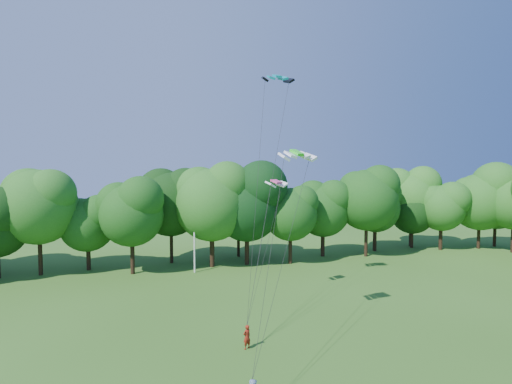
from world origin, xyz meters
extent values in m
cylinder|color=silver|center=(-0.68, 32.31, 3.80)|extent=(0.19, 0.19, 7.61)
cube|color=silver|center=(-0.68, 32.31, 7.42)|extent=(1.52, 0.25, 0.08)
imported|color=maroon|center=(-0.01, 12.06, 0.81)|extent=(0.70, 0.60, 1.61)
cube|color=#0596A4|center=(5.07, 20.61, 19.94)|extent=(2.77, 1.31, 0.52)
cube|color=#2DE822|center=(3.93, 13.21, 13.02)|extent=(2.77, 1.61, 0.52)
cube|color=#F3438D|center=(5.16, 20.94, 10.72)|extent=(2.22, 1.61, 0.38)
cylinder|color=#342514|center=(6.05, 34.30, 2.28)|extent=(0.41, 0.41, 4.55)
ellipsoid|color=black|center=(6.05, 34.30, 8.28)|extent=(9.11, 9.11, 9.94)
cylinder|color=#372416|center=(32.91, 38.27, 2.12)|extent=(0.46, 0.46, 4.24)
ellipsoid|color=#2B651E|center=(32.91, 38.27, 7.71)|extent=(8.48, 8.48, 9.25)
camera|label=1|loc=(-6.73, -12.72, 11.97)|focal=28.00mm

